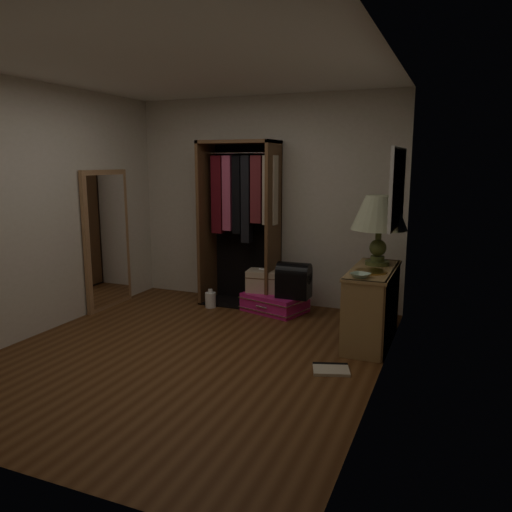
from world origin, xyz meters
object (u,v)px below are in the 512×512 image
pink_suitcase (275,302)px  white_jug (210,300)px  table_lamp (379,214)px  train_case (264,281)px  console_bookshelf (372,303)px  open_wardrobe (243,210)px  floor_mirror (107,240)px  black_bag (294,279)px

pink_suitcase → white_jug: white_jug is taller
pink_suitcase → table_lamp: 1.75m
table_lamp → train_case: bearing=163.7°
table_lamp → console_bookshelf: bearing=-91.4°
table_lamp → pink_suitcase: bearing=163.3°
console_bookshelf → open_wardrobe: (-1.75, 0.73, 0.82)m
floor_mirror → black_bag: size_ratio=4.05×
console_bookshelf → pink_suitcase: bearing=155.9°
console_bookshelf → white_jug: bearing=168.9°
console_bookshelf → open_wardrobe: open_wardrobe is taller
black_bag → table_lamp: 1.34m
train_case → white_jug: (-0.64, -0.20, -0.26)m
floor_mirror → table_lamp: (3.24, 0.22, 0.42)m
train_case → black_bag: 0.45m
black_bag → pink_suitcase: bearing=164.1°
train_case → pink_suitcase: bearing=-20.2°
console_bookshelf → floor_mirror: (-3.24, -0.04, 0.46)m
console_bookshelf → white_jug: console_bookshelf is taller
console_bookshelf → train_case: (-1.42, 0.60, -0.03)m
console_bookshelf → black_bag: (-0.99, 0.49, 0.05)m
black_bag → floor_mirror: bearing=-167.4°
black_bag → console_bookshelf: bearing=-26.9°
console_bookshelf → black_bag: size_ratio=2.67×
open_wardrobe → console_bookshelf: bearing=-22.6°
black_bag → white_jug: size_ratio=1.80×
train_case → table_lamp: (1.42, -0.42, 0.91)m
open_wardrobe → white_jug: (-0.30, -0.33, -1.11)m
console_bookshelf → white_jug: 2.11m
console_bookshelf → train_case: console_bookshelf is taller
console_bookshelf → table_lamp: bearing=88.6°
table_lamp → white_jug: size_ratio=3.07×
open_wardrobe → black_bag: open_wardrobe is taller
train_case → open_wardrobe: bearing=151.6°
table_lamp → floor_mirror: bearing=-176.1°
open_wardrobe → table_lamp: (1.76, -0.55, 0.06)m
open_wardrobe → black_bag: bearing=-17.7°
console_bookshelf → open_wardrobe: bearing=157.4°
pink_suitcase → train_case: bearing=-176.8°
black_bag → table_lamp: (1.00, -0.31, 0.83)m
black_bag → train_case: bearing=164.8°
pink_suitcase → white_jug: size_ratio=3.60×
open_wardrobe → pink_suitcase: bearing=-18.9°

